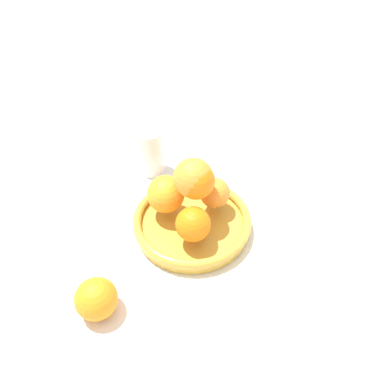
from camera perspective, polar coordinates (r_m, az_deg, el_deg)
ground_plane at (r=0.81m, az=-0.00°, el=-5.45°), size 4.00×4.00×0.00m
fruit_bowl at (r=0.79m, az=-0.00°, el=-4.56°), size 0.25×0.25×0.04m
orange_pile at (r=0.74m, az=-0.34°, el=-0.01°), size 0.17×0.17×0.14m
stray_orange at (r=0.68m, az=-14.39°, el=-15.48°), size 0.07×0.07×0.07m
drinking_glass at (r=0.91m, az=-6.73°, el=6.16°), size 0.07×0.07×0.12m
napkin_folded at (r=0.65m, az=10.30°, el=-26.61°), size 0.20×0.20×0.01m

